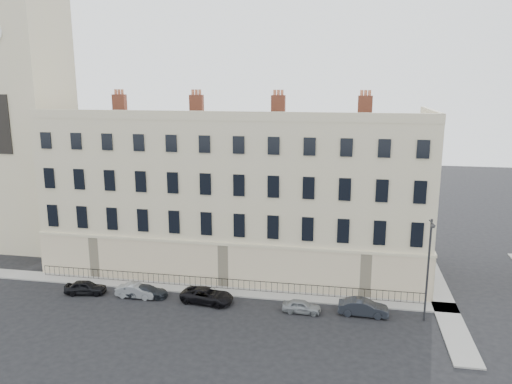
{
  "coord_description": "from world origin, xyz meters",
  "views": [
    {
      "loc": [
        4.65,
        -35.14,
        18.24
      ],
      "look_at": [
        -3.76,
        10.0,
        8.05
      ],
      "focal_mm": 35.0,
      "sensor_mm": 36.0,
      "label": 1
    }
  ],
  "objects_px": {
    "car_a": "(86,287)",
    "streetlamp": "(428,266)",
    "car_d": "(207,296)",
    "car_f": "(363,307)",
    "car_c": "(147,291)",
    "car_b": "(136,291)",
    "car_e": "(302,306)"
  },
  "relations": [
    {
      "from": "car_a",
      "to": "streetlamp",
      "type": "xyz_separation_m",
      "value": [
        28.52,
        0.15,
        3.94
      ]
    },
    {
      "from": "car_a",
      "to": "car_d",
      "type": "distance_m",
      "value": 10.98
    },
    {
      "from": "car_f",
      "to": "streetlamp",
      "type": "bearing_deg",
      "value": -90.03
    },
    {
      "from": "car_c",
      "to": "streetlamp",
      "type": "xyz_separation_m",
      "value": [
        22.99,
        -0.2,
        4.02
      ]
    },
    {
      "from": "car_d",
      "to": "streetlamp",
      "type": "xyz_separation_m",
      "value": [
        17.54,
        -0.12,
        3.93
      ]
    },
    {
      "from": "car_c",
      "to": "car_a",
      "type": "bearing_deg",
      "value": 89.05
    },
    {
      "from": "streetlamp",
      "to": "car_a",
      "type": "bearing_deg",
      "value": 173.97
    },
    {
      "from": "streetlamp",
      "to": "car_d",
      "type": "bearing_deg",
      "value": 173.27
    },
    {
      "from": "car_b",
      "to": "car_c",
      "type": "relative_size",
      "value": 0.96
    },
    {
      "from": "car_c",
      "to": "streetlamp",
      "type": "distance_m",
      "value": 23.34
    },
    {
      "from": "car_a",
      "to": "car_e",
      "type": "relative_size",
      "value": 1.14
    },
    {
      "from": "car_f",
      "to": "car_e",
      "type": "bearing_deg",
      "value": 96.88
    },
    {
      "from": "car_b",
      "to": "car_f",
      "type": "relative_size",
      "value": 0.89
    },
    {
      "from": "car_e",
      "to": "streetlamp",
      "type": "bearing_deg",
      "value": -86.13
    },
    {
      "from": "car_c",
      "to": "car_d",
      "type": "bearing_deg",
      "value": -95.27
    },
    {
      "from": "streetlamp",
      "to": "car_f",
      "type": "bearing_deg",
      "value": 171.94
    },
    {
      "from": "car_a",
      "to": "car_c",
      "type": "distance_m",
      "value": 5.54
    },
    {
      "from": "car_b",
      "to": "car_c",
      "type": "bearing_deg",
      "value": -78.39
    },
    {
      "from": "car_f",
      "to": "streetlamp",
      "type": "distance_m",
      "value": 6.08
    },
    {
      "from": "car_b",
      "to": "car_e",
      "type": "relative_size",
      "value": 1.13
    },
    {
      "from": "car_d",
      "to": "car_e",
      "type": "height_order",
      "value": "car_d"
    },
    {
      "from": "car_e",
      "to": "streetlamp",
      "type": "xyz_separation_m",
      "value": [
        9.53,
        0.3,
        4.02
      ]
    },
    {
      "from": "car_b",
      "to": "streetlamp",
      "type": "height_order",
      "value": "streetlamp"
    },
    {
      "from": "car_e",
      "to": "streetlamp",
      "type": "distance_m",
      "value": 10.35
    },
    {
      "from": "car_e",
      "to": "car_f",
      "type": "xyz_separation_m",
      "value": [
        4.87,
        0.44,
        0.12
      ]
    },
    {
      "from": "car_a",
      "to": "car_d",
      "type": "relative_size",
      "value": 0.79
    },
    {
      "from": "car_f",
      "to": "streetlamp",
      "type": "xyz_separation_m",
      "value": [
        4.66,
        -0.14,
        3.9
      ]
    },
    {
      "from": "car_a",
      "to": "car_c",
      "type": "relative_size",
      "value": 0.98
    },
    {
      "from": "car_f",
      "to": "car_b",
      "type": "bearing_deg",
      "value": 92.02
    },
    {
      "from": "car_c",
      "to": "car_e",
      "type": "xyz_separation_m",
      "value": [
        13.46,
        -0.5,
        0.0
      ]
    },
    {
      "from": "car_b",
      "to": "car_d",
      "type": "xyz_separation_m",
      "value": [
        6.32,
        0.09,
        0.04
      ]
    },
    {
      "from": "car_c",
      "to": "car_e",
      "type": "bearing_deg",
      "value": -96.61
    }
  ]
}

